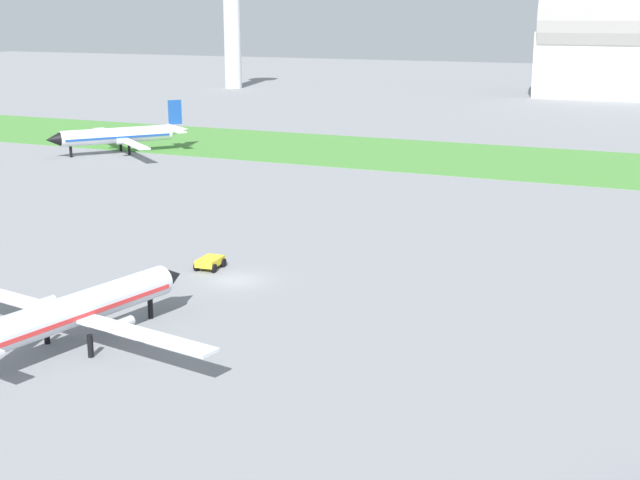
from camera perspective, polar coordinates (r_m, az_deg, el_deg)
ground_plane at (r=67.92m, az=-5.48°, el=-2.58°), size 600.00×600.00×0.00m
grass_taxiway_strip at (r=125.55m, az=8.97°, el=5.22°), size 360.00×28.00×0.08m
airplane_taxiing_turboprop at (r=130.87m, az=-12.71°, el=6.57°), size 20.02×17.81×7.25m
airplane_foreground_turboprop at (r=55.69m, az=-15.48°, el=-4.33°), size 21.68×18.64×6.53m
baggage_cart_near_gate at (r=70.92m, az=-7.06°, el=-1.41°), size 1.93×2.51×0.90m
control_tower at (r=239.38m, az=-5.67°, el=14.31°), size 8.00×8.00×32.63m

